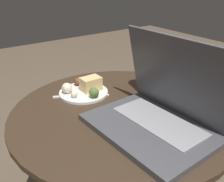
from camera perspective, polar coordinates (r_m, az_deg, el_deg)
name	(u,v)px	position (r m, az deg, el deg)	size (l,w,h in m)	color
table	(121,147)	(0.97, 1.99, -12.06)	(0.74, 0.74, 0.54)	#515156
napkin	(88,91)	(1.02, -5.26, 0.08)	(0.16, 0.12, 0.00)	white
laptop	(158,111)	(0.78, 10.08, -4.30)	(0.37, 0.27, 0.27)	#47474C
beer_glass	(150,67)	(0.97, 8.20, 5.10)	(0.07, 0.07, 0.20)	brown
snack_plate	(84,89)	(0.99, -6.01, 0.44)	(0.18, 0.18, 0.06)	silver
fork	(81,95)	(0.99, -6.84, -0.77)	(0.08, 0.17, 0.00)	silver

